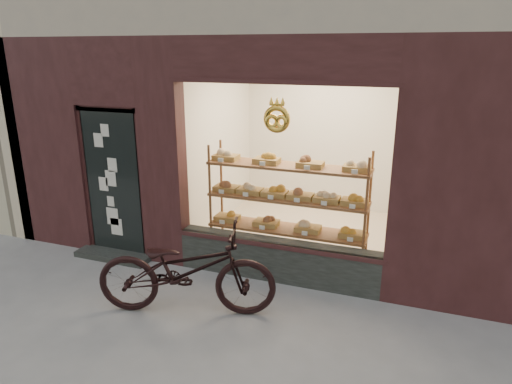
% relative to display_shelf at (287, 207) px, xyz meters
% --- Properties ---
extents(ground, '(90.00, 90.00, 0.00)m').
position_rel_display_shelf_xyz_m(ground, '(-0.45, -2.55, -0.87)').
color(ground, slate).
extents(display_shelf, '(2.20, 0.45, 1.70)m').
position_rel_display_shelf_xyz_m(display_shelf, '(0.00, 0.00, 0.00)').
color(display_shelf, brown).
rests_on(display_shelf, ground).
extents(bicycle, '(2.17, 1.27, 1.08)m').
position_rel_display_shelf_xyz_m(bicycle, '(-0.74, -1.55, -0.33)').
color(bicycle, black).
rests_on(bicycle, ground).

